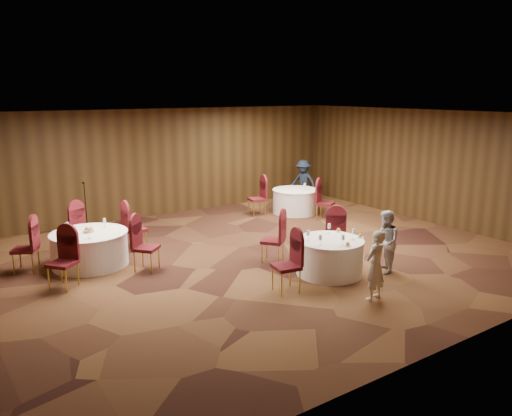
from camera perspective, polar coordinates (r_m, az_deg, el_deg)
ground at (r=11.40m, az=-0.28°, el=-5.71°), size 12.00×12.00×0.00m
room_shell at (r=10.93m, az=-0.29°, el=4.08°), size 12.00×12.00×12.00m
table_main at (r=10.43m, az=8.42°, el=-5.52°), size 1.38×1.38×0.74m
table_left at (r=11.42m, az=-18.45°, el=-4.41°), size 1.63×1.63×0.74m
table_right at (r=15.52m, az=4.51°, el=0.81°), size 1.42×1.42×0.74m
chairs_main at (r=10.65m, az=4.96°, el=-4.31°), size 2.91×2.15×1.00m
chairs_left at (r=11.43m, az=-18.51°, el=-3.74°), size 3.09×3.13×1.00m
chairs_right at (r=14.95m, az=3.96°, el=0.84°), size 1.99×2.27×1.00m
tabletop_main at (r=10.32m, az=9.43°, el=-3.03°), size 1.15×1.01×0.22m
tabletop_left at (r=11.29m, az=-18.64°, el=-2.26°), size 0.84×0.82×0.22m
tabletop_right at (r=15.34m, az=5.60°, el=2.64°), size 0.08×0.08×0.22m
mic_stand at (r=13.55m, az=-18.76°, el=-1.53°), size 0.24×0.24×1.46m
woman_a at (r=9.26m, az=13.46°, el=-6.40°), size 0.52×0.39×1.30m
woman_b at (r=10.67m, az=14.57°, el=-3.76°), size 0.77×0.81×1.32m
man_c at (r=16.80m, az=5.42°, el=3.00°), size 0.88×1.09×1.47m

